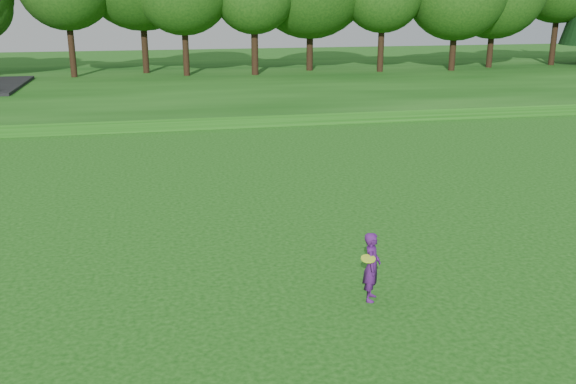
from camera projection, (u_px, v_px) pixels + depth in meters
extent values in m
plane|color=#12480D|center=(330.00, 297.00, 13.99)|extent=(140.00, 140.00, 0.00)
cube|color=#12480D|center=(204.00, 84.00, 45.74)|extent=(130.00, 30.00, 0.60)
cube|color=gray|center=(226.00, 125.00, 32.71)|extent=(130.00, 1.60, 0.04)
imported|color=#4D1767|center=(372.00, 267.00, 13.68)|extent=(0.57, 0.66, 1.53)
cylinder|color=#CFFF28|center=(368.00, 259.00, 13.34)|extent=(0.31, 0.31, 0.08)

